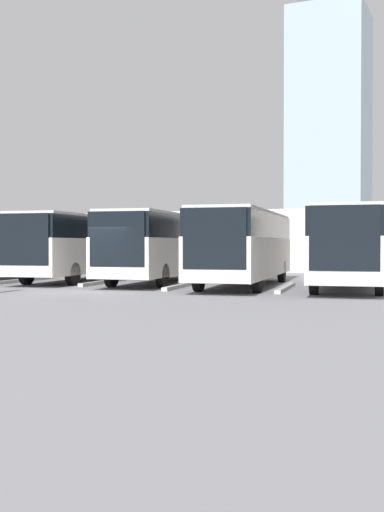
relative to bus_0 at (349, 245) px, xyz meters
The scene contains 11 objects.
ground_plane 10.74m from the bus_0, 34.11° to the left, with size 600.00×600.00×0.00m, color gray.
bus_0 is the anchor object (origin of this frame).
curb_divider_0 3.27m from the bus_0, 37.93° to the left, with size 0.24×5.05×0.15m, color #B2B2AD.
bus_1 4.40m from the bus_0, ahead, with size 4.26×11.81×3.22m.
curb_divider_1 7.13m from the bus_0, 18.00° to the left, with size 0.24×5.05×0.15m, color #B2B2AD.
bus_2 8.77m from the bus_0, ahead, with size 4.26×11.81×3.22m.
curb_divider_2 11.17m from the bus_0, ahead, with size 0.24×5.05×0.15m, color #B2B2AD.
bus_3 13.15m from the bus_0, ahead, with size 4.26×11.81×3.22m.
curb_divider_3 15.50m from the bus_0, ahead, with size 0.24×5.05×0.15m, color #B2B2AD.
station_building 21.24m from the bus_0, 65.62° to the right, with size 25.94×14.31×4.12m.
office_tower 148.81m from the bus_0, 77.89° to the right, with size 19.31×19.31×65.26m.
Camera 1 is at (-13.52, 20.80, 1.82)m, focal length 45.00 mm.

